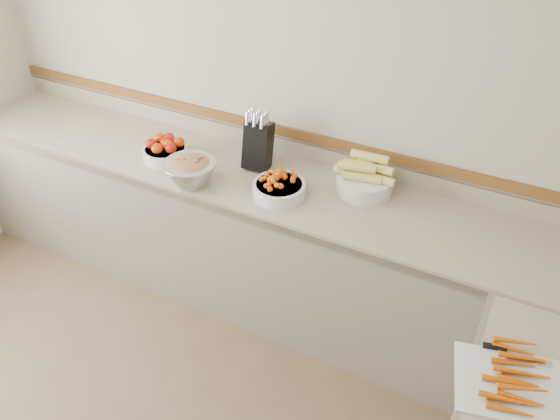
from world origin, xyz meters
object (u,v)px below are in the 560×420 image
at_px(cutting_board, 513,381).
at_px(knife_block, 258,144).
at_px(corn_bowl, 365,179).
at_px(tomato_bowl, 165,149).
at_px(cherry_tomato_bowl, 279,187).
at_px(rhubarb_bowl, 191,170).

bearing_deg(cutting_board, knife_block, 150.01).
relative_size(knife_block, corn_bowl, 1.05).
height_order(tomato_bowl, cutting_board, tomato_bowl).
bearing_deg(cherry_tomato_bowl, corn_bowl, 32.35).
xyz_separation_m(tomato_bowl, rhubarb_bowl, (0.29, -0.15, 0.03)).
height_order(cherry_tomato_bowl, rhubarb_bowl, rhubarb_bowl).
relative_size(cherry_tomato_bowl, rhubarb_bowl, 0.98).
height_order(rhubarb_bowl, cutting_board, rhubarb_bowl).
height_order(tomato_bowl, rhubarb_bowl, rhubarb_bowl).
xyz_separation_m(knife_block, corn_bowl, (0.63, 0.03, -0.07)).
relative_size(tomato_bowl, cutting_board, 0.58).
bearing_deg(cherry_tomato_bowl, cutting_board, -27.54).
distance_m(knife_block, corn_bowl, 0.63).
relative_size(corn_bowl, cutting_board, 0.73).
xyz_separation_m(knife_block, tomato_bowl, (-0.52, -0.18, -0.08)).
bearing_deg(knife_block, cherry_tomato_bowl, -41.11).
height_order(cherry_tomato_bowl, corn_bowl, corn_bowl).
xyz_separation_m(tomato_bowl, cherry_tomato_bowl, (0.77, -0.04, -0.01)).
distance_m(knife_block, cherry_tomato_bowl, 0.33).
xyz_separation_m(rhubarb_bowl, cutting_board, (1.77, -0.55, -0.07)).
xyz_separation_m(knife_block, cutting_board, (1.53, -0.88, -0.12)).
bearing_deg(corn_bowl, rhubarb_bowl, -157.19).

